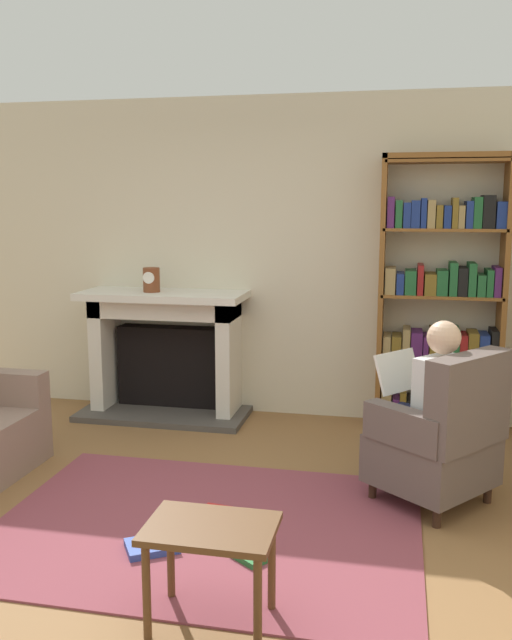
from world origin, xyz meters
name	(u,v)px	position (x,y,z in m)	size (l,w,h in m)	color
ground	(190,553)	(0.00, 0.00, 0.00)	(14.00, 14.00, 0.00)	olive
back_wall	(277,259)	(0.00, 2.55, 1.35)	(5.60, 0.10, 2.70)	beige
area_rug	(206,526)	(0.00, 0.30, 0.01)	(2.40, 1.80, 0.01)	brown
fireplace	(167,349)	(-0.92, 2.30, 0.57)	(1.44, 0.64, 1.08)	#4C4742
mantel_clock	(151,280)	(-1.01, 2.20, 1.18)	(0.14, 0.14, 0.21)	brown
bookshelf	(441,301)	(1.36, 2.33, 1.06)	(0.97, 0.32, 2.20)	brown
armchair_reading	(442,438)	(1.31, 0.88, 0.42)	(0.88, 0.89, 0.97)	#331E14
seated_reader	(427,402)	(1.22, 0.96, 0.62)	(0.59, 0.57, 1.14)	silver
side_table	(211,541)	(0.27, -0.56, 0.39)	(0.56, 0.39, 0.46)	brown
scattered_books	(192,538)	(-0.03, 0.11, 0.03)	(0.81, 0.70, 0.04)	#267233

